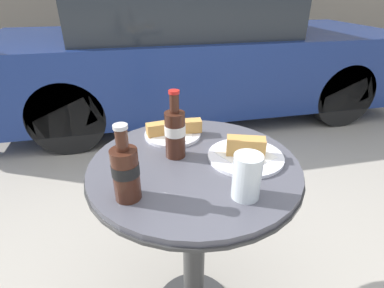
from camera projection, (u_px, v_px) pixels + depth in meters
The scene contains 7 objects.
bistro_table at pixel (194, 206), 1.08m from camera, with size 0.71×0.71×0.78m.
cola_bottle_left at pixel (126, 171), 0.79m from camera, with size 0.07×0.07×0.22m.
cola_bottle_right at pixel (175, 132), 0.98m from camera, with size 0.07×0.07×0.23m.
drinking_glass at pixel (247, 178), 0.80m from camera, with size 0.08×0.08×0.13m.
lunch_plate_near at pixel (246, 153), 1.00m from camera, with size 0.26×0.26×0.07m.
lunch_plate_far at pixel (173, 131), 1.15m from camera, with size 0.22×0.22×0.06m.
parked_car at pixel (194, 53), 3.23m from camera, with size 4.21×1.66×1.37m.
Camera 1 is at (-0.19, -0.82, 1.30)m, focal length 28.00 mm.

